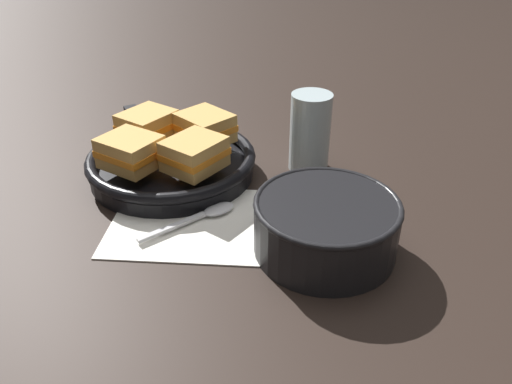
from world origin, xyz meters
name	(u,v)px	position (x,y,z in m)	size (l,w,h in m)	color
ground_plane	(246,213)	(0.00, 0.00, 0.00)	(4.00, 4.00, 0.00)	black
napkin	(190,221)	(-0.08, -0.02, 0.00)	(0.23, 0.20, 0.00)	white
soup_bowl	(327,223)	(0.10, -0.09, 0.04)	(0.18, 0.18, 0.07)	black
spoon	(208,213)	(-0.05, -0.01, 0.01)	(0.13, 0.10, 0.01)	silver
skillet	(173,163)	(-0.12, 0.12, 0.02)	(0.27, 0.36, 0.04)	black
sandwich_near_left	(132,152)	(-0.17, 0.07, 0.06)	(0.11, 0.11, 0.05)	tan
sandwich_near_right	(196,154)	(-0.07, 0.06, 0.06)	(0.11, 0.11, 0.05)	tan
sandwich_far_left	(206,127)	(-0.06, 0.16, 0.06)	(0.11, 0.11, 0.05)	tan
sandwich_far_right	(148,126)	(-0.16, 0.17, 0.06)	(0.11, 0.11, 0.05)	tan
drinking_glass	(311,132)	(0.11, 0.14, 0.06)	(0.07, 0.07, 0.13)	silver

